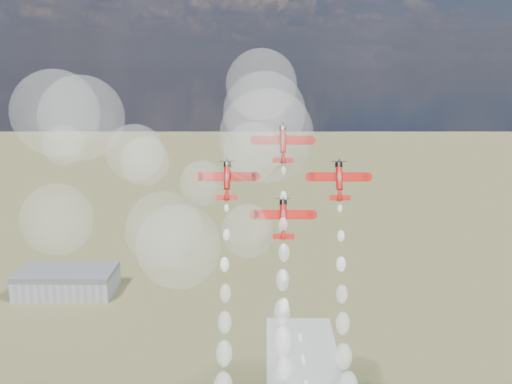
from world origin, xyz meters
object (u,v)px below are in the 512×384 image
at_px(plane_slot, 283,218).
at_px(plane_lead, 283,143).
at_px(hangar, 67,281).
at_px(plane_left, 227,180).
at_px(plane_right, 339,180).

bearing_deg(plane_slot, plane_lead, 90.00).
distance_m(hangar, plane_slot, 216.69).
relative_size(plane_left, plane_right, 1.00).
relative_size(plane_lead, plane_slot, 1.00).
height_order(plane_lead, plane_left, plane_lead).
height_order(plane_right, plane_slot, plane_right).
xyz_separation_m(plane_left, plane_slot, (12.42, -4.22, -7.60)).
xyz_separation_m(plane_lead, plane_slot, (0.00, -8.44, -15.20)).
bearing_deg(plane_lead, plane_slot, -90.00).
xyz_separation_m(hangar, plane_left, (95.53, -165.34, 88.53)).
bearing_deg(hangar, plane_slot, -57.52).
xyz_separation_m(plane_left, plane_right, (24.84, 0.00, 0.00)).
bearing_deg(plane_slot, hangar, 122.48).
height_order(hangar, plane_slot, plane_slot).
distance_m(hangar, plane_right, 222.85).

